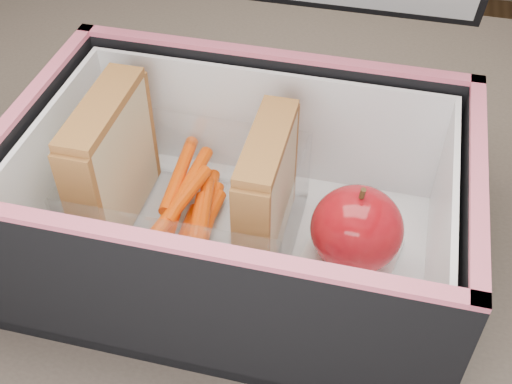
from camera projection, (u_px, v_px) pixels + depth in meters
kitchen_table at (326, 296)px, 0.60m from camera, size 1.20×0.80×0.75m
lunch_bag at (241, 189)px, 0.47m from camera, size 0.32×0.30×0.31m
plastic_tub at (190, 198)px, 0.49m from camera, size 0.17×0.12×0.07m
sandwich_left at (112, 163)px, 0.48m from camera, size 0.03×0.10×0.11m
sandwich_right at (267, 192)px, 0.47m from camera, size 0.03×0.09×0.10m
carrot_sticks at (191, 214)px, 0.50m from camera, size 0.05×0.14×0.03m
paper_napkin at (349, 258)px, 0.49m from camera, size 0.08×0.08×0.01m
red_apple at (357, 229)px, 0.46m from camera, size 0.09×0.09×0.07m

